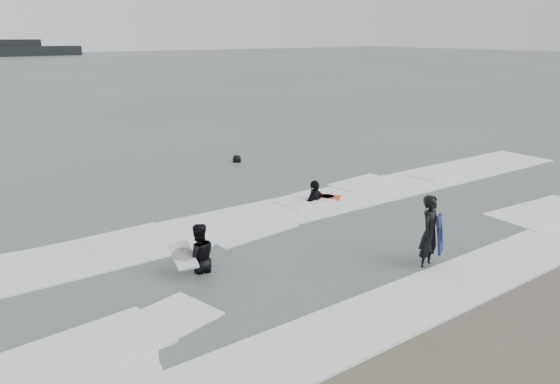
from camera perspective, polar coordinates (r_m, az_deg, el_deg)
ground at (r=13.05m, az=13.13°, el=-9.69°), size 320.00×320.00×0.00m
surfer_centre at (r=14.22m, az=15.13°, el=-7.61°), size 0.79×0.62×1.89m
surfer_wading at (r=13.59m, az=-8.42°, el=-8.33°), size 1.01×0.86×1.82m
surfer_right_near at (r=18.88m, az=3.68°, el=-1.05°), size 1.22×0.76×1.93m
surfer_right_far at (r=24.54m, az=-4.51°, el=3.02°), size 0.89×0.83×1.52m
surf_foam at (r=15.47m, az=2.83°, el=-4.87°), size 30.03×9.06×0.09m
bodyboards at (r=15.23m, az=4.00°, el=-3.40°), size 7.66×6.64×1.25m
vessel_horizon at (r=151.44m, az=-25.70°, el=13.21°), size 29.14×5.20×3.95m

